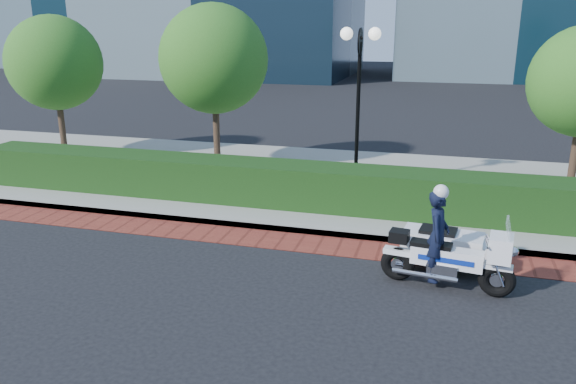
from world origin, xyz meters
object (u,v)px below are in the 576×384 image
(tree_a, at_px, (55,63))
(police_motorcycle, at_px, (444,247))
(tree_b, at_px, (214,59))
(lamppost, at_px, (359,84))

(tree_a, relative_size, police_motorcycle, 1.99)
(tree_a, bearing_deg, police_motorcycle, -25.98)
(tree_b, distance_m, police_motorcycle, 9.52)
(lamppost, bearing_deg, police_motorcycle, -63.64)
(police_motorcycle, bearing_deg, tree_b, 146.22)
(police_motorcycle, bearing_deg, tree_a, 161.57)
(lamppost, xyz_separation_m, tree_b, (-4.50, 1.30, 0.48))
(tree_b, xyz_separation_m, police_motorcycle, (6.83, -6.01, -2.79))
(tree_a, height_order, tree_b, tree_b)
(police_motorcycle, bearing_deg, lamppost, 123.91)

